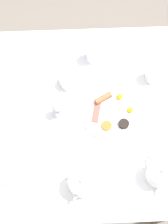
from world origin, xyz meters
TOP-DOWN VIEW (x-y plane):
  - ground_plane at (0.00, 0.00)m, footprint 8.00×8.00m
  - table at (0.00, 0.00)m, footprint 0.98×1.02m
  - breakfast_plate at (0.14, 0.00)m, footprint 0.31×0.31m
  - teapot_near at (-0.02, -0.35)m, footprint 0.11×0.18m
  - teapot_far at (0.32, -0.32)m, footprint 0.11×0.20m
  - teacup_with_saucer_left at (-0.07, 0.17)m, footprint 0.16×0.16m
  - water_glass_tall at (0.06, 0.32)m, footprint 0.07×0.07m
  - water_glass_short at (0.35, 0.18)m, footprint 0.07×0.07m
  - salt_grinder at (-0.13, 0.01)m, footprint 0.05×0.05m
  - napkin_folded at (-0.27, 0.13)m, footprint 0.13×0.15m
  - fork_by_plate at (0.37, 0.35)m, footprint 0.09×0.17m
  - knife_by_plate at (-0.31, 0.35)m, footprint 0.15×0.15m
  - spoon_for_tea at (-0.25, -0.07)m, footprint 0.08×0.16m
  - fork_spare at (-0.27, -0.33)m, footprint 0.12×0.13m

SIDE VIEW (x-z plane):
  - ground_plane at x=0.00m, z-range 0.00..0.00m
  - table at x=0.00m, z-range 0.30..1.05m
  - fork_by_plate at x=0.37m, z-range 0.75..0.76m
  - spoon_for_tea at x=-0.25m, z-range 0.75..0.76m
  - fork_spare at x=-0.27m, z-range 0.75..0.76m
  - knife_by_plate at x=-0.31m, z-range 0.75..0.76m
  - napkin_folded at x=-0.27m, z-range 0.75..0.76m
  - breakfast_plate at x=0.14m, z-range 0.74..0.78m
  - teacup_with_saucer_left at x=-0.07m, z-range 0.75..0.81m
  - water_glass_short at x=0.35m, z-range 0.75..0.85m
  - teapot_near at x=-0.02m, z-range 0.74..0.86m
  - teapot_far at x=0.32m, z-range 0.74..0.86m
  - salt_grinder at x=-0.13m, z-range 0.75..0.85m
  - water_glass_tall at x=0.06m, z-range 0.75..0.86m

